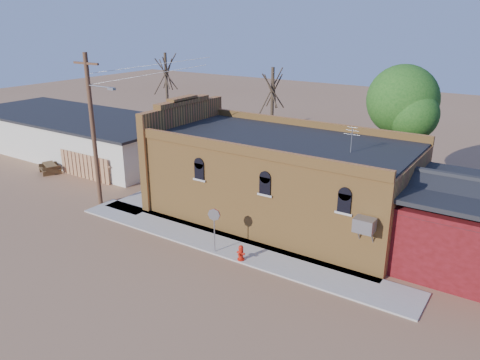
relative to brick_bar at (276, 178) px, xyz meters
The scene contains 15 objects.
ground 6.19m from the brick_bar, 106.65° to the right, with size 120.00×120.00×0.00m, color brown.
sidewalk_south 5.14m from the brick_bar, 91.78° to the right, with size 19.00×2.20×0.08m, color #9E9991.
sidewalk_west 8.28m from the brick_bar, behind, with size 2.60×10.00×0.08m, color #9E9991.
brick_bar is the anchor object (origin of this frame).
red_shed 9.86m from the brick_bar, ahead, with size 5.40×6.40×4.30m.
storage_building 20.81m from the brick_bar, behind, with size 20.40×8.40×3.17m.
wood_fence 14.61m from the brick_bar, behind, with size 5.20×0.10×1.80m, color #A4684A, non-canonical shape.
utility_pole 10.96m from the brick_bar, 156.31° to the right, with size 3.12×0.26×9.00m.
tree_bare_near 9.54m from the brick_bar, 121.74° to the left, with size 2.80×2.80×7.65m.
tree_bare_far 18.25m from the brick_bar, 151.47° to the left, with size 2.80×2.80×8.16m.
tree_leafy 9.80m from the brick_bar, 61.44° to the left, with size 4.40×4.40×8.15m.
fire_hydrant 5.95m from the brick_bar, 76.97° to the right, with size 0.43×0.40×0.75m.
stop_sign 5.53m from the brick_bar, 92.61° to the right, with size 0.59×0.24×2.24m.
trash_barrel 7.66m from the brick_bar, 159.20° to the right, with size 0.50×0.50×0.77m, color navy.
picnic_table 17.85m from the brick_bar, behind, with size 2.02×1.80×0.69m.
Camera 1 is at (13.64, -16.20, 10.85)m, focal length 35.00 mm.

